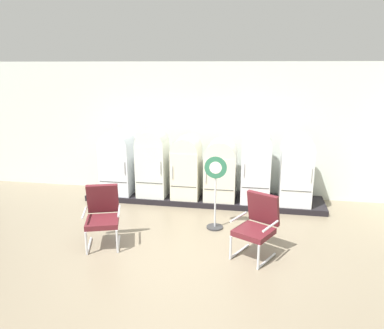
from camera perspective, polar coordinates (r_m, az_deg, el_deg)
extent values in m
cube|color=#7F725B|center=(6.01, -2.69, -15.94)|extent=(12.00, 10.00, 0.05)
cube|color=silver|center=(8.88, 2.40, 5.35)|extent=(11.76, 0.12, 3.14)
cube|color=#47443F|center=(8.76, 2.49, 13.24)|extent=(11.76, 0.07, 0.06)
cube|color=black|center=(8.66, 1.72, -5.23)|extent=(5.42, 0.95, 0.12)
cube|color=white|center=(8.86, -11.32, -0.74)|extent=(0.70, 0.63, 1.15)
cylinder|color=white|center=(8.72, -11.51, 2.89)|extent=(0.70, 0.62, 0.70)
cube|color=#383838|center=(8.63, -12.01, -2.63)|extent=(0.65, 0.01, 0.01)
cylinder|color=silver|center=(8.42, -10.33, -0.54)|extent=(0.02, 0.02, 0.28)
cube|color=silver|center=(8.56, -6.06, -0.82)|extent=(0.66, 0.59, 1.22)
cylinder|color=silver|center=(8.42, -6.18, 3.19)|extent=(0.66, 0.58, 0.66)
cube|color=#383838|center=(8.35, -6.59, -2.83)|extent=(0.61, 0.01, 0.01)
cylinder|color=silver|center=(8.16, -4.87, -0.51)|extent=(0.02, 0.02, 0.28)
cube|color=silver|center=(8.45, -0.86, -1.43)|extent=(0.62, 0.69, 1.09)
cylinder|color=silver|center=(8.31, -0.87, 2.17)|extent=(0.62, 0.67, 0.62)
cube|color=#383838|center=(8.18, -1.32, -3.43)|extent=(0.57, 0.01, 0.01)
cylinder|color=silver|center=(8.12, -3.07, -1.17)|extent=(0.02, 0.02, 0.28)
cube|color=silver|center=(8.34, 4.39, -1.96)|extent=(0.69, 0.67, 1.01)
cylinder|color=silver|center=(8.21, 4.46, 1.42)|extent=(0.69, 0.66, 0.69)
cube|color=#383838|center=(8.08, 4.12, -3.90)|extent=(0.64, 0.01, 0.01)
cylinder|color=silver|center=(8.01, 2.11, -1.76)|extent=(0.02, 0.02, 0.28)
cube|color=white|center=(8.28, 9.77, -1.27)|extent=(0.62, 0.70, 1.29)
cylinder|color=white|center=(8.12, 9.97, 3.11)|extent=(0.62, 0.68, 0.62)
cube|color=#383838|center=(8.01, 9.66, -3.56)|extent=(0.57, 0.01, 0.01)
cylinder|color=silver|center=(7.89, 7.97, -0.84)|extent=(0.02, 0.02, 0.28)
cube|color=white|center=(8.29, 15.62, -1.81)|extent=(0.67, 0.61, 1.23)
cylinder|color=white|center=(8.14, 15.93, 2.34)|extent=(0.67, 0.60, 0.67)
cube|color=#383838|center=(8.06, 15.70, -3.95)|extent=(0.61, 0.01, 0.01)
cylinder|color=silver|center=(7.98, 17.84, -1.53)|extent=(0.02, 0.02, 0.28)
cylinder|color=silver|center=(6.86, -15.50, -11.91)|extent=(0.23, 0.58, 0.04)
cylinder|color=silver|center=(6.52, -15.91, -11.49)|extent=(0.05, 0.05, 0.39)
cylinder|color=silver|center=(6.81, -11.19, -11.84)|extent=(0.23, 0.58, 0.04)
cylinder|color=silver|center=(6.47, -11.40, -11.42)|extent=(0.05, 0.05, 0.39)
cube|color=#5A1D24|center=(6.64, -13.58, -8.54)|extent=(0.69, 0.69, 0.09)
cube|color=#5A1D24|center=(6.80, -13.53, -5.09)|extent=(0.57, 0.34, 0.55)
cylinder|color=silver|center=(6.61, -16.20, -7.12)|extent=(0.19, 0.48, 0.04)
cylinder|color=silver|center=(6.55, -11.13, -7.00)|extent=(0.19, 0.48, 0.04)
cylinder|color=silver|center=(6.48, 7.27, -13.10)|extent=(0.32, 0.55, 0.04)
cylinder|color=silver|center=(6.18, 5.95, -12.50)|extent=(0.05, 0.05, 0.39)
cylinder|color=silver|center=(6.28, 11.33, -14.31)|extent=(0.32, 0.55, 0.04)
cylinder|color=silver|center=(5.96, 10.15, -13.78)|extent=(0.05, 0.05, 0.39)
cube|color=#5A1D24|center=(6.18, 9.43, -10.17)|extent=(0.74, 0.74, 0.09)
cube|color=#5A1D24|center=(6.29, 10.87, -6.59)|extent=(0.57, 0.42, 0.55)
cylinder|color=silver|center=(6.24, 7.16, -7.98)|extent=(0.26, 0.45, 0.04)
cylinder|color=silver|center=(5.98, 11.96, -9.23)|extent=(0.26, 0.45, 0.04)
cylinder|color=#2D2D30|center=(7.33, 3.51, -9.56)|extent=(0.32, 0.32, 0.03)
cylinder|color=silver|center=(7.10, 3.59, -5.06)|extent=(0.04, 0.04, 1.20)
cylinder|color=#2B6D4C|center=(6.89, 3.64, -0.47)|extent=(0.42, 0.02, 0.42)
cylinder|color=white|center=(6.88, 3.63, -0.50)|extent=(0.23, 0.00, 0.23)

